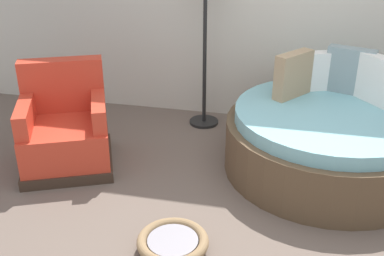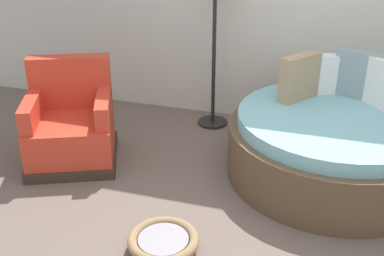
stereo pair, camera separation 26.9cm
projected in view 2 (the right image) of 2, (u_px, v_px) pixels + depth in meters
name	position (u px, v px, depth m)	size (l,w,h in m)	color
ground_plane	(247.00, 225.00, 3.66)	(8.00, 8.00, 0.02)	#66564C
round_daybed	(333.00, 143.00, 4.20)	(1.84, 1.84, 1.03)	brown
red_armchair	(71.00, 127.00, 4.45)	(1.05, 1.05, 0.94)	#38281E
pet_basket	(163.00, 243.00, 3.35)	(0.51, 0.51, 0.13)	#8E704C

